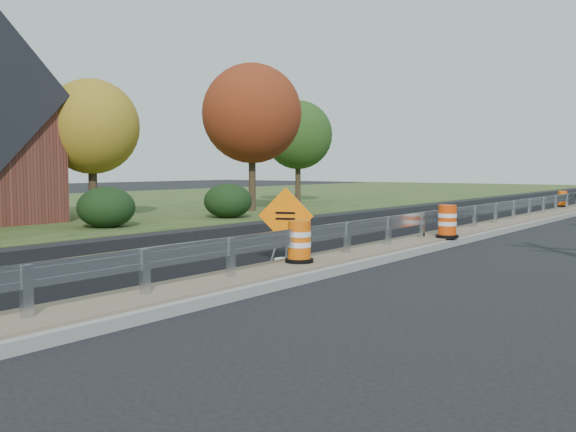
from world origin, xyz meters
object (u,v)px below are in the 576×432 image
Objects in this scene: barrel_median_mid at (447,222)px; caution_sign at (286,246)px; barrel_median_near at (299,242)px; barrel_median_far at (562,199)px.

caution_sign is at bearing -104.52° from barrel_median_mid.
barrel_median_near is 23.16m from barrel_median_far.
barrel_median_mid is (1.45, 5.60, 0.23)m from caution_sign.
barrel_median_near is 6.32m from barrel_median_mid.
caution_sign reaches higher than barrel_median_far.
caution_sign is 22.46m from barrel_median_far.
barrel_median_mid is at bearing 53.52° from caution_sign.
barrel_median_mid reaches higher than barrel_median_far.
caution_sign reaches higher than barrel_median_near.
caution_sign is 5.79m from barrel_median_mid.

